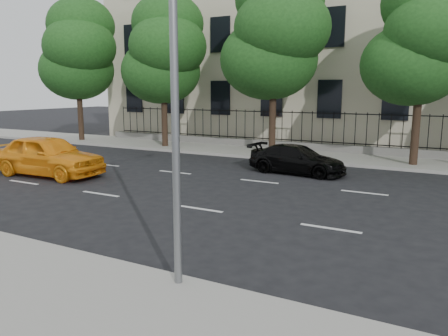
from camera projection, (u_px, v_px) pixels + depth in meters
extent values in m
plane|color=black|center=(148.00, 232.00, 11.05)|extent=(120.00, 120.00, 0.00)
cube|color=gray|center=(4.00, 294.00, 7.57)|extent=(60.00, 4.00, 0.15)
cube|color=gray|center=(312.00, 156.00, 23.16)|extent=(60.00, 4.00, 0.15)
cube|color=beige|center=(357.00, 7.00, 29.37)|extent=(34.00, 12.00, 18.00)
cube|color=slate|center=(322.00, 147.00, 24.59)|extent=(30.00, 0.50, 0.40)
cube|color=black|center=(322.00, 142.00, 24.53)|extent=(28.80, 0.05, 0.05)
cube|color=black|center=(323.00, 113.00, 24.25)|extent=(28.80, 0.05, 0.05)
cylinder|color=slate|center=(174.00, 54.00, 7.15)|extent=(0.14, 0.14, 8.00)
cylinder|color=#382619|center=(81.00, 117.00, 29.64)|extent=(0.36, 0.36, 3.15)
ellipsoid|color=#1B4517|center=(77.00, 70.00, 29.53)|extent=(4.94, 4.94, 4.06)
ellipsoid|color=#1B4517|center=(80.00, 47.00, 28.42)|extent=(4.68, 4.68, 3.85)
ellipsoid|color=#1B4517|center=(81.00, 25.00, 28.87)|extent=(4.42, 4.42, 3.64)
cylinder|color=#382619|center=(165.00, 121.00, 26.39)|extent=(0.36, 0.36, 2.97)
ellipsoid|color=#1B4517|center=(161.00, 71.00, 26.30)|extent=(4.75, 4.75, 3.90)
ellipsoid|color=#1B4517|center=(168.00, 46.00, 25.20)|extent=(4.50, 4.50, 3.70)
ellipsoid|color=#1B4517|center=(168.00, 23.00, 25.66)|extent=(4.25, 4.25, 3.50)
cylinder|color=#382619|center=(272.00, 123.00, 23.09)|extent=(0.36, 0.36, 3.32)
ellipsoid|color=#1B4517|center=(269.00, 60.00, 22.95)|extent=(5.13, 5.13, 4.21)
ellipsoid|color=#1B4517|center=(282.00, 28.00, 21.83)|extent=(4.86, 4.86, 4.00)
ellipsoid|color=#1B4517|center=(280.00, 0.00, 22.28)|extent=(4.59, 4.59, 3.78)
cylinder|color=#382619|center=(416.00, 131.00, 19.85)|extent=(0.36, 0.36, 3.08)
ellipsoid|color=#1B4517|center=(412.00, 64.00, 19.76)|extent=(4.56, 4.56, 3.74)
ellipsoid|color=#1B4517|center=(436.00, 32.00, 18.67)|extent=(4.32, 4.32, 3.55)
ellipsoid|color=#1B4517|center=(429.00, 3.00, 19.15)|extent=(4.08, 4.08, 3.36)
imported|color=orange|center=(48.00, 155.00, 18.14)|extent=(5.11, 2.26, 1.71)
imported|color=black|center=(297.00, 159.00, 18.67)|extent=(4.35, 2.10, 1.22)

